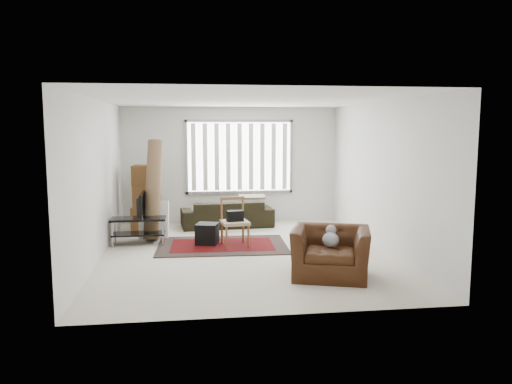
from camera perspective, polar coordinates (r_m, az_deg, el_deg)
room at (r=9.21m, az=-1.40°, el=4.46°), size 6.00×6.02×2.71m
persian_rug at (r=9.52m, az=-3.87°, el=-6.10°), size 2.48×1.71×0.02m
tv_stand at (r=9.81m, az=-13.28°, el=-3.71°), size 1.03×0.47×0.52m
tv at (r=9.75m, az=-13.35°, el=-1.50°), size 0.11×0.84×0.48m
subwoofer at (r=9.59m, az=-5.61°, el=-4.76°), size 0.48×0.48×0.39m
moving_boxes at (r=11.02m, az=-12.44°, el=-0.95°), size 0.64×0.59×1.43m
white_flatpack at (r=10.30m, az=-11.60°, el=-3.09°), size 0.62×0.31×0.76m
rolled_rug at (r=10.16m, az=-11.68°, el=0.28°), size 0.46×0.85×2.00m
sofa at (r=11.27m, az=-3.33°, el=-2.01°), size 2.11×1.06×0.78m
side_chair at (r=9.38m, az=-2.45°, el=-3.20°), size 0.55×0.55×0.92m
armchair at (r=7.60m, az=8.50°, el=-6.42°), size 1.39×1.30×0.85m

